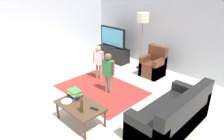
{
  "coord_description": "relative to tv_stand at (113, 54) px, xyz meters",
  "views": [
    {
      "loc": [
        3.29,
        -2.7,
        2.68
      ],
      "look_at": [
        0.0,
        0.6,
        0.65
      ],
      "focal_mm": 33.36,
      "sensor_mm": 36.0,
      "label": 1
    }
  ],
  "objects": [
    {
      "name": "ground",
      "position": [
        1.65,
        -2.3,
        -0.24
      ],
      "size": [
        7.8,
        7.8,
        0.0
      ],
      "primitive_type": "plane",
      "color": "beige"
    },
    {
      "name": "wall_back",
      "position": [
        1.65,
        0.7,
        1.11
      ],
      "size": [
        6.0,
        0.12,
        2.7
      ],
      "primitive_type": "cube",
      "color": "silver",
      "rests_on": "ground"
    },
    {
      "name": "wall_left",
      "position": [
        -1.35,
        -2.3,
        1.11
      ],
      "size": [
        0.12,
        6.0,
        2.7
      ],
      "primitive_type": "cube",
      "color": "silver",
      "rests_on": "ground"
    },
    {
      "name": "area_rug",
      "position": [
        1.3,
        -1.77,
        -0.24
      ],
      "size": [
        2.2,
        1.6,
        0.01
      ],
      "primitive_type": "cube",
      "color": "#9E2D28",
      "rests_on": "ground"
    },
    {
      "name": "tv_stand",
      "position": [
        0.0,
        0.0,
        0.0
      ],
      "size": [
        1.2,
        0.44,
        0.5
      ],
      "color": "black",
      "rests_on": "ground"
    },
    {
      "name": "tv",
      "position": [
        -0.0,
        -0.02,
        0.6
      ],
      "size": [
        1.1,
        0.28,
        0.71
      ],
      "color": "black",
      "rests_on": "tv_stand"
    },
    {
      "name": "couch",
      "position": [
        3.47,
        -1.86,
        0.05
      ],
      "size": [
        0.8,
        1.8,
        0.86
      ],
      "color": "black",
      "rests_on": "ground"
    },
    {
      "name": "armchair",
      "position": [
        1.76,
        -0.04,
        0.05
      ],
      "size": [
        0.6,
        0.6,
        0.9
      ],
      "color": "brown",
      "rests_on": "ground"
    },
    {
      "name": "floor_lamp",
      "position": [
        1.12,
        0.15,
        1.3
      ],
      "size": [
        0.36,
        0.36,
        1.78
      ],
      "color": "#262626",
      "rests_on": "ground"
    },
    {
      "name": "child_near_tv",
      "position": [
        0.77,
        -1.37,
        0.36
      ],
      "size": [
        0.31,
        0.2,
        1.01
      ],
      "color": "gray",
      "rests_on": "ground"
    },
    {
      "name": "child_center",
      "position": [
        1.54,
        -1.72,
        0.39
      ],
      "size": [
        0.34,
        0.18,
        1.05
      ],
      "color": "gray",
      "rests_on": "ground"
    },
    {
      "name": "coffee_table",
      "position": [
        2.03,
        -2.98,
        0.13
      ],
      "size": [
        1.0,
        0.6,
        0.42
      ],
      "color": "#513823",
      "rests_on": "ground"
    },
    {
      "name": "book_stack",
      "position": [
        1.74,
        -2.88,
        0.26
      ],
      "size": [
        0.31,
        0.24,
        0.17
      ],
      "color": "#334CA5",
      "rests_on": "coffee_table"
    },
    {
      "name": "bottle",
      "position": [
        2.25,
        -3.1,
        0.32
      ],
      "size": [
        0.06,
        0.06,
        0.33
      ],
      "color": "#4C3319",
      "rests_on": "coffee_table"
    },
    {
      "name": "tv_remote",
      "position": [
        2.35,
        -2.88,
        0.19
      ],
      "size": [
        0.18,
        0.09,
        0.02
      ],
      "primitive_type": "cube",
      "rotation": [
        0.0,
        0.0,
        0.28
      ],
      "color": "black",
      "rests_on": "coffee_table"
    },
    {
      "name": "plate",
      "position": [
        1.75,
        -3.1,
        0.18
      ],
      "size": [
        0.22,
        0.22,
        0.02
      ],
      "color": "white",
      "rests_on": "coffee_table"
    }
  ]
}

